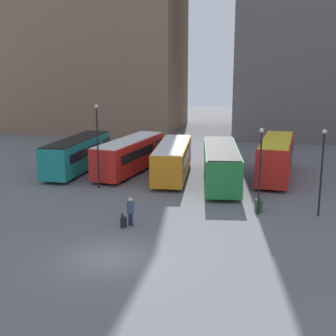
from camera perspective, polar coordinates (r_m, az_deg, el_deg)
name	(u,v)px	position (r m, az deg, el deg)	size (l,w,h in m)	color
ground_plane	(110,259)	(23.99, -7.14, -10.92)	(160.00, 160.00, 0.00)	slate
bus_0	(78,153)	(42.50, -10.95, 1.77)	(2.84, 10.31, 2.96)	#19847F
bus_1	(130,154)	(41.39, -4.63, 1.67)	(4.17, 10.47, 2.97)	red
bus_2	(173,159)	(39.63, 0.58, 1.14)	(3.23, 10.26, 2.87)	orange
bus_3	(221,164)	(37.61, 6.48, 0.54)	(3.90, 11.12, 3.02)	#237A38
bus_4	(276,157)	(40.17, 13.04, 1.31)	(3.42, 9.89, 3.34)	red
traveler	(131,209)	(28.06, -4.59, -5.01)	(0.54, 0.54, 1.75)	#382D4C
suitcase	(123,222)	(28.03, -5.46, -6.59)	(0.30, 0.42, 0.91)	black
lamp_post_0	(260,164)	(29.97, 11.18, 0.43)	(0.28, 0.28, 5.61)	black
lamp_post_1	(98,140)	(36.07, -8.59, 3.36)	(0.28, 0.28, 6.48)	black
lamp_post_2	(322,166)	(30.59, 18.25, 0.26)	(0.28, 0.28, 5.59)	black
trash_bin	(259,206)	(31.16, 11.01, -4.56)	(0.52, 0.52, 0.85)	#285633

